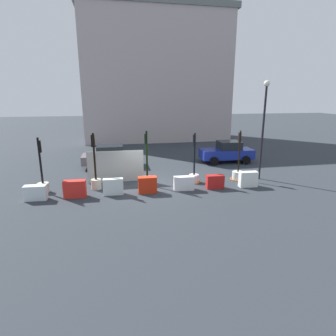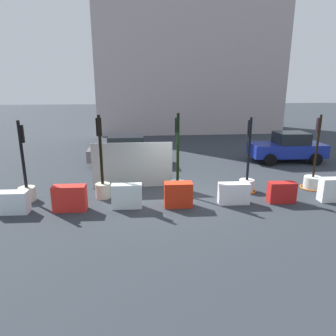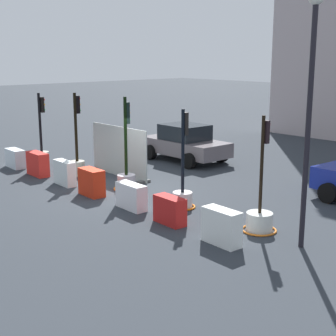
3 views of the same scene
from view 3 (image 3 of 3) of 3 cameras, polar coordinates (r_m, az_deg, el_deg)
name	(u,v)px [view 3 (image 3 of 3)]	position (r m, az deg, el deg)	size (l,w,h in m)	color
ground_plane	(118,190)	(17.65, -5.64, -2.53)	(120.00, 120.00, 0.00)	#2C3138
traffic_light_0	(42,150)	(22.33, -14.07, 2.03)	(0.61, 0.61, 3.04)	#B3B3A0
traffic_light_1	(77,157)	(19.90, -10.21, 1.22)	(0.57, 0.57, 3.21)	#B7B3A0
traffic_light_2	(126,174)	(17.64, -4.72, -0.70)	(0.91, 0.91, 3.23)	#ACA7B1
traffic_light_3	(183,192)	(15.51, 1.67, -2.68)	(0.81, 0.81, 3.04)	silver
traffic_light_4	(260,216)	(13.71, 10.32, -5.34)	(0.94, 0.94, 3.11)	silver
construction_barrier_0	(15,158)	(21.97, -16.86, 1.05)	(1.11, 0.50, 0.77)	silver
construction_barrier_1	(38,164)	(20.26, -14.49, 0.44)	(1.15, 0.49, 0.91)	red
construction_barrier_2	(65,173)	(18.59, -11.60, -0.54)	(1.08, 0.41, 0.89)	silver
construction_barrier_3	(92,182)	(17.03, -8.63, -1.61)	(1.02, 0.51, 0.90)	red
construction_barrier_4	(131,196)	(15.45, -4.17, -3.21)	(1.14, 0.45, 0.79)	white
construction_barrier_5	(170,210)	(14.07, 0.21, -4.80)	(1.01, 0.46, 0.78)	red
construction_barrier_6	(222,227)	(12.65, 6.06, -6.62)	(1.07, 0.46, 0.90)	white
car_grey_saloon	(185,143)	(22.29, 1.93, 2.84)	(4.11, 2.24, 1.62)	#665D61
street_lamp_post	(311,89)	(12.16, 15.80, 8.56)	(0.36, 0.36, 6.04)	black
site_fence_panel	(119,153)	(19.55, -5.58, 1.74)	(3.39, 0.50, 1.94)	#9AA4A1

